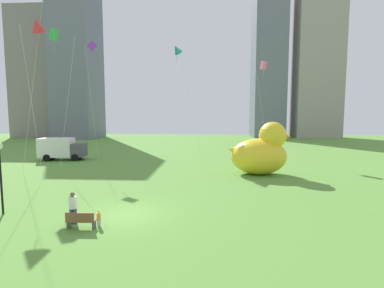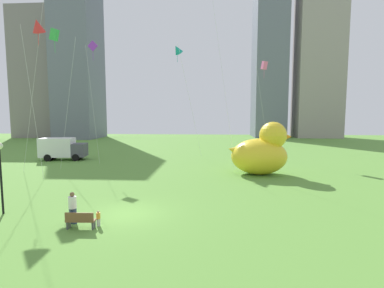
{
  "view_description": "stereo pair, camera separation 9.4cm",
  "coord_description": "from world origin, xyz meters",
  "px_view_note": "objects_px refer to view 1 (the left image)",
  "views": [
    {
      "loc": [
        4.83,
        -16.21,
        5.81
      ],
      "look_at": [
        3.51,
        4.96,
        3.68
      ],
      "focal_mm": 27.08,
      "sensor_mm": 36.0,
      "label": 1
    },
    {
      "loc": [
        4.92,
        -16.2,
        5.81
      ],
      "look_at": [
        3.51,
        4.96,
        3.68
      ],
      "focal_mm": 27.08,
      "sensor_mm": 36.0,
      "label": 2
    }
  ],
  "objects_px": {
    "kite_purple": "(92,52)",
    "kite_pink": "(264,66)",
    "lamppost": "(0,162)",
    "box_truck": "(62,149)",
    "person_adult": "(73,206)",
    "park_bench": "(81,220)",
    "giant_inflatable_duck": "(261,152)",
    "kite_red": "(37,26)",
    "person_child": "(99,218)",
    "kite_green": "(54,36)",
    "kite_teal": "(177,50)"
  },
  "relations": [
    {
      "from": "kite_purple",
      "to": "kite_pink",
      "type": "relative_size",
      "value": 1.1
    },
    {
      "from": "lamppost",
      "to": "box_truck",
      "type": "distance_m",
      "value": 21.31
    },
    {
      "from": "lamppost",
      "to": "person_adult",
      "type": "bearing_deg",
      "value": -14.16
    },
    {
      "from": "park_bench",
      "to": "giant_inflatable_duck",
      "type": "xyz_separation_m",
      "value": [
        11.53,
        14.51,
        1.73
      ]
    },
    {
      "from": "kite_red",
      "to": "kite_purple",
      "type": "bearing_deg",
      "value": 80.53
    },
    {
      "from": "kite_purple",
      "to": "kite_red",
      "type": "height_order",
      "value": "kite_purple"
    },
    {
      "from": "person_adult",
      "to": "kite_red",
      "type": "height_order",
      "value": "kite_red"
    },
    {
      "from": "person_adult",
      "to": "box_truck",
      "type": "relative_size",
      "value": 0.29
    },
    {
      "from": "person_child",
      "to": "kite_pink",
      "type": "relative_size",
      "value": 0.06
    },
    {
      "from": "park_bench",
      "to": "person_child",
      "type": "distance_m",
      "value": 0.88
    },
    {
      "from": "kite_pink",
      "to": "lamppost",
      "type": "bearing_deg",
      "value": -127.18
    },
    {
      "from": "park_bench",
      "to": "kite_green",
      "type": "distance_m",
      "value": 21.21
    },
    {
      "from": "park_bench",
      "to": "kite_red",
      "type": "distance_m",
      "value": 19.96
    },
    {
      "from": "kite_red",
      "to": "giant_inflatable_duck",
      "type": "bearing_deg",
      "value": 7.12
    },
    {
      "from": "person_child",
      "to": "kite_teal",
      "type": "bearing_deg",
      "value": 87.27
    },
    {
      "from": "person_adult",
      "to": "kite_teal",
      "type": "height_order",
      "value": "kite_teal"
    },
    {
      "from": "park_bench",
      "to": "box_truck",
      "type": "xyz_separation_m",
      "value": [
        -12.53,
        22.01,
        0.97
      ]
    },
    {
      "from": "person_child",
      "to": "lamppost",
      "type": "distance_m",
      "value": 7.06
    },
    {
      "from": "person_child",
      "to": "kite_teal",
      "type": "relative_size",
      "value": 0.06
    },
    {
      "from": "kite_red",
      "to": "kite_pink",
      "type": "bearing_deg",
      "value": 34.46
    },
    {
      "from": "kite_purple",
      "to": "kite_pink",
      "type": "height_order",
      "value": "kite_purple"
    },
    {
      "from": "person_adult",
      "to": "lamppost",
      "type": "bearing_deg",
      "value": 165.84
    },
    {
      "from": "box_truck",
      "to": "kite_purple",
      "type": "xyz_separation_m",
      "value": [
        5.03,
        -1.44,
        11.81
      ]
    },
    {
      "from": "box_truck",
      "to": "kite_purple",
      "type": "relative_size",
      "value": 0.4
    },
    {
      "from": "lamppost",
      "to": "box_truck",
      "type": "height_order",
      "value": "lamppost"
    },
    {
      "from": "person_child",
      "to": "box_truck",
      "type": "height_order",
      "value": "box_truck"
    },
    {
      "from": "person_child",
      "to": "lamppost",
      "type": "xyz_separation_m",
      "value": [
        -6.37,
        1.52,
        2.64
      ]
    },
    {
      "from": "kite_red",
      "to": "kite_green",
      "type": "height_order",
      "value": "kite_red"
    },
    {
      "from": "giant_inflatable_duck",
      "to": "kite_red",
      "type": "bearing_deg",
      "value": -172.88
    },
    {
      "from": "lamppost",
      "to": "kite_pink",
      "type": "height_order",
      "value": "kite_pink"
    },
    {
      "from": "giant_inflatable_duck",
      "to": "kite_green",
      "type": "distance_m",
      "value": 23.17
    },
    {
      "from": "park_bench",
      "to": "kite_teal",
      "type": "bearing_deg",
      "value": 85.61
    },
    {
      "from": "box_truck",
      "to": "kite_pink",
      "type": "distance_m",
      "value": 29.22
    },
    {
      "from": "lamppost",
      "to": "kite_green",
      "type": "height_order",
      "value": "kite_green"
    },
    {
      "from": "kite_teal",
      "to": "kite_green",
      "type": "xyz_separation_m",
      "value": [
        -10.7,
        -11.69,
        -1.09
      ]
    },
    {
      "from": "lamppost",
      "to": "kite_green",
      "type": "relative_size",
      "value": 0.3
    },
    {
      "from": "park_bench",
      "to": "person_adult",
      "type": "xyz_separation_m",
      "value": [
        -0.74,
        0.71,
        0.49
      ]
    },
    {
      "from": "kite_teal",
      "to": "kite_purple",
      "type": "distance_m",
      "value": 11.02
    },
    {
      "from": "lamppost",
      "to": "kite_red",
      "type": "bearing_deg",
      "value": 108.48
    },
    {
      "from": "person_child",
      "to": "kite_teal",
      "type": "height_order",
      "value": "kite_teal"
    },
    {
      "from": "park_bench",
      "to": "kite_red",
      "type": "bearing_deg",
      "value": 126.78
    },
    {
      "from": "kite_purple",
      "to": "kite_pink",
      "type": "xyz_separation_m",
      "value": [
        21.41,
        7.06,
        -0.7
      ]
    },
    {
      "from": "person_child",
      "to": "kite_red",
      "type": "xyz_separation_m",
      "value": [
        -9.72,
        11.54,
        13.25
      ]
    },
    {
      "from": "person_adult",
      "to": "person_child",
      "type": "relative_size",
      "value": 2.04
    },
    {
      "from": "person_adult",
      "to": "kite_pink",
      "type": "distance_m",
      "value": 32.77
    },
    {
      "from": "person_adult",
      "to": "kite_green",
      "type": "bearing_deg",
      "value": 120.36
    },
    {
      "from": "person_child",
      "to": "kite_pink",
      "type": "bearing_deg",
      "value": 64.25
    },
    {
      "from": "park_bench",
      "to": "kite_purple",
      "type": "height_order",
      "value": "kite_purple"
    },
    {
      "from": "box_truck",
      "to": "person_child",
      "type": "bearing_deg",
      "value": -58.35
    },
    {
      "from": "park_bench",
      "to": "kite_purple",
      "type": "relative_size",
      "value": 0.1
    }
  ]
}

